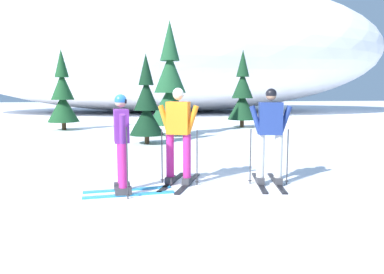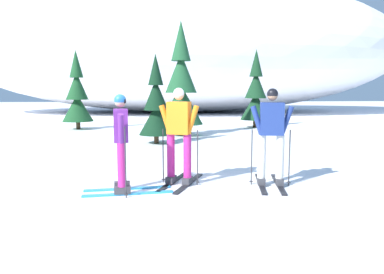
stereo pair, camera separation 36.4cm
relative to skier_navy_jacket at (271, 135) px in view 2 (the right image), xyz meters
name	(u,v)px [view 2 (the right image)]	position (x,y,z in m)	size (l,w,h in m)	color
ground_plane	(158,192)	(-2.12, -0.23, -0.98)	(120.00, 120.00, 0.00)	white
skier_navy_jacket	(271,135)	(0.00, 0.00, 0.00)	(0.81, 1.62, 1.84)	black
skier_purple_jacket	(122,141)	(-2.75, -0.22, -0.06)	(1.61, 0.83, 1.74)	#2893CC
skier_orange_jacket	(179,134)	(-1.72, 0.26, 0.00)	(1.01, 1.66, 1.85)	black
pine_tree_far_left	(77,96)	(-5.96, 11.18, 0.58)	(1.44, 1.44, 3.74)	#47301E
pine_tree_center_left	(156,106)	(-2.20, 5.97, 0.30)	(1.18, 1.18, 3.06)	#47301E
pine_tree_center_right	(181,88)	(-1.20, 8.23, 0.95)	(1.78, 1.78, 4.60)	#47301E
pine_tree_far_right	(256,95)	(2.68, 11.28, 0.63)	(1.49, 1.49, 3.86)	#47301E
snow_ridge_background	(183,48)	(0.01, 25.90, 4.55)	(38.76, 20.61, 11.05)	white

